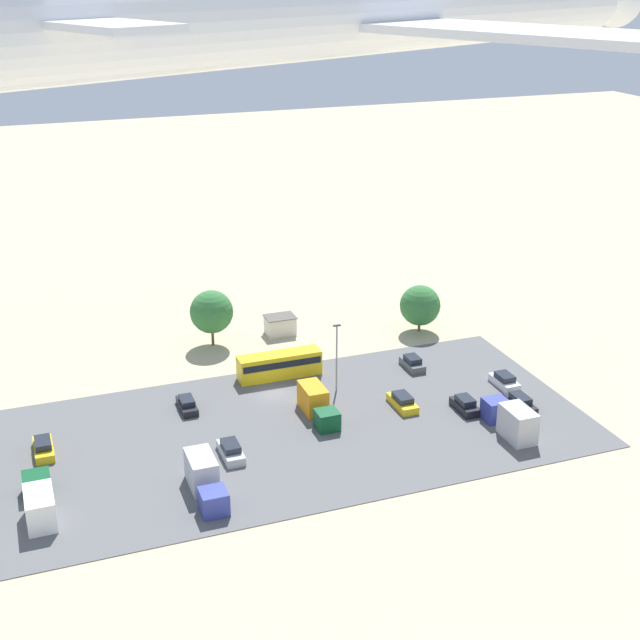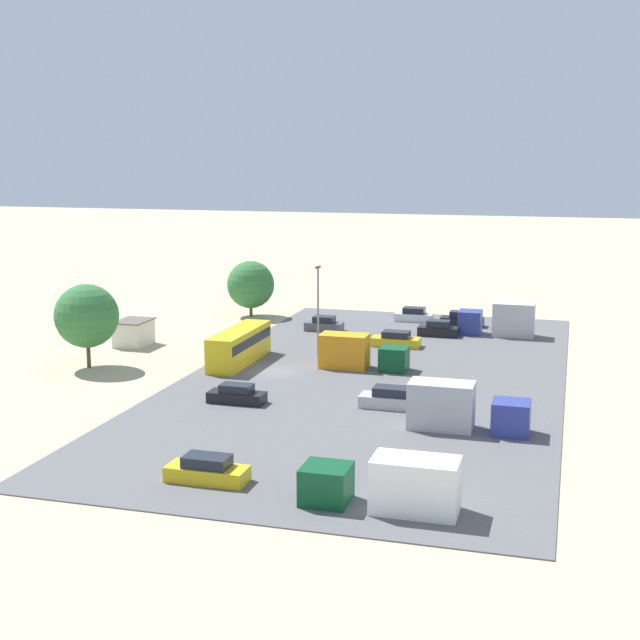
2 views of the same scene
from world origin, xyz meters
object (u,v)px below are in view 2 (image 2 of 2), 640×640
object	(u,v)px
bus	(239,345)
parked_truck_3	(358,353)
parked_car_0	(396,340)
parked_car_4	(438,329)
parked_car_6	(462,320)
parked_car_7	(324,325)
parked_car_2	(237,395)
shed_building	(134,333)
parked_car_3	(391,399)
parked_truck_2	(461,409)
parked_truck_0	(390,485)
parked_car_1	(207,470)
parked_truck_1	(501,320)
parked_car_5	(414,315)

from	to	relation	value
bus	parked_truck_3	bearing A→B (deg)	4.49
parked_car_0	parked_car_4	size ratio (longest dim) A/B	1.14
bus	parked_car_0	world-z (taller)	bus
parked_car_4	parked_car_6	bearing A→B (deg)	164.30
parked_car_0	parked_car_7	distance (m)	10.51
parked_car_2	parked_car_6	size ratio (longest dim) A/B	0.93
parked_car_2	parked_car_7	distance (m)	28.66
shed_building	parked_car_3	bearing A→B (deg)	63.21
parked_car_0	parked_car_7	world-z (taller)	parked_car_7
shed_building	parked_truck_2	bearing A→B (deg)	61.71
shed_building	parked_car_0	bearing A→B (deg)	104.33
parked_car_4	parked_truck_0	xyz separation A→B (m)	(46.33, 4.31, 0.67)
parked_car_1	parked_truck_1	xyz separation A→B (m)	(-47.30, 12.97, 0.95)
parked_car_4	parked_car_5	bearing A→B (deg)	-152.46
parked_car_2	parked_truck_2	bearing A→B (deg)	83.32
parked_car_2	shed_building	bearing A→B (deg)	-133.73
parked_car_4	parked_truck_3	xyz separation A→B (m)	(16.03, -4.73, 0.70)
parked_truck_3	parked_car_3	bearing A→B (deg)	25.07
parked_car_1	parked_car_2	size ratio (longest dim) A/B	1.09
parked_car_6	parked_truck_1	distance (m)	6.13
bus	parked_car_6	world-z (taller)	bus
parked_car_6	parked_truck_2	xyz separation A→B (m)	(37.41, 4.51, 0.82)
shed_building	parked_car_5	size ratio (longest dim) A/B	0.94
parked_car_0	parked_truck_0	distance (m)	40.83
bus	parked_car_5	xyz separation A→B (m)	(-24.31, 11.75, -0.99)
parked_car_5	bus	bearing A→B (deg)	-25.79
bus	parked_truck_3	distance (m)	10.93
parked_car_3	parked_truck_3	distance (m)	12.48
parked_car_1	parked_car_2	xyz separation A→B (m)	(-15.92, -4.35, -0.04)
parked_car_2	parked_truck_0	bearing A→B (deg)	42.10
parked_car_7	parked_car_3	bearing A→B (deg)	25.54
bus	parked_truck_2	bearing A→B (deg)	-33.48
parked_car_3	parked_truck_2	xyz separation A→B (m)	(4.02, 5.67, 0.84)
bus	parked_car_3	world-z (taller)	bus
parked_car_3	parked_car_5	world-z (taller)	parked_car_3
bus	parked_car_1	bearing A→B (deg)	-72.56
parked_car_1	parked_car_2	world-z (taller)	parked_car_1
parked_truck_0	parked_car_5	bearing A→B (deg)	8.66
parked_car_2	parked_truck_3	size ratio (longest dim) A/B	0.56
parked_car_3	parked_car_5	size ratio (longest dim) A/B	1.09
shed_building	parked_car_5	xyz separation A→B (m)	(-20.09, 24.59, -0.56)
parked_car_0	parked_truck_0	bearing A→B (deg)	-169.32
parked_car_3	parked_truck_2	size ratio (longest dim) A/B	0.57
parked_car_1	parked_car_4	distance (m)	45.72
parked_car_0	parked_car_6	world-z (taller)	parked_car_6
parked_car_2	parked_car_3	size ratio (longest dim) A/B	0.93
parked_truck_3	parked_car_2	bearing A→B (deg)	-25.53
parked_car_1	parked_car_7	bearing A→B (deg)	-173.01
parked_car_3	parked_car_6	world-z (taller)	parked_car_6
parked_truck_0	parked_car_4	bearing A→B (deg)	5.32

